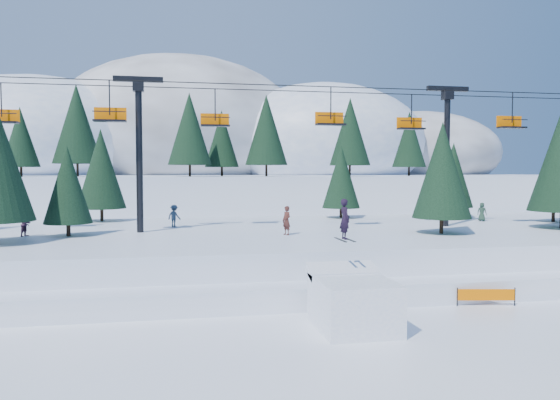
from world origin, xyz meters
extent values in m
plane|color=white|center=(0.00, 0.00, 0.00)|extent=(160.00, 160.00, 0.00)
cube|color=white|center=(0.00, 18.00, 1.25)|extent=(70.00, 22.00, 2.50)
cube|color=white|center=(0.00, 8.00, 0.55)|extent=(70.00, 6.00, 1.10)
cube|color=white|center=(0.00, 68.00, 3.00)|extent=(110.00, 60.00, 6.00)
ellipsoid|color=white|center=(-28.00, 72.00, 11.45)|extent=(36.00, 32.40, 19.80)
ellipsoid|color=#605B59|center=(-6.00, 78.00, 13.26)|extent=(44.00, 39.60, 26.40)
ellipsoid|color=white|center=(18.00, 70.00, 11.42)|extent=(34.00, 30.60, 19.72)
ellipsoid|color=#605B59|center=(38.00, 76.00, 10.12)|extent=(30.00, 27.00, 15.00)
cylinder|color=black|center=(-5.13, 40.34, 6.63)|extent=(0.26, 0.26, 1.26)
cone|color=#18361F|center=(-5.13, 40.34, 11.14)|extent=(4.69, 4.69, 7.75)
cylinder|color=black|center=(3.39, 41.32, 6.64)|extent=(0.26, 0.26, 1.28)
cone|color=#18361F|center=(3.39, 41.32, 11.22)|extent=(4.76, 4.76, 7.87)
cylinder|color=black|center=(13.06, 40.90, 6.63)|extent=(0.26, 0.26, 1.26)
cone|color=#18361F|center=(13.06, 40.90, 11.12)|extent=(4.67, 4.67, 7.73)
cylinder|color=black|center=(-17.25, 43.99, 6.71)|extent=(0.26, 0.26, 1.42)
cone|color=#18361F|center=(-17.25, 43.99, 11.77)|extent=(5.27, 5.27, 8.71)
cylinder|color=black|center=(21.32, 43.12, 6.55)|extent=(0.26, 0.26, 1.09)
cone|color=#18361F|center=(21.32, 43.12, 10.45)|extent=(4.06, 4.06, 6.71)
cylinder|color=black|center=(-22.58, 42.15, 6.51)|extent=(0.26, 0.26, 1.02)
cone|color=#18361F|center=(-22.58, 42.15, 10.17)|extent=(3.80, 3.80, 6.29)
cylinder|color=black|center=(-1.35, 44.29, 6.53)|extent=(0.26, 0.26, 1.07)
cone|color=#18361F|center=(-1.35, 44.29, 10.34)|extent=(3.96, 3.96, 6.55)
cube|color=white|center=(0.58, 2.17, 1.04)|extent=(3.06, 3.78, 2.07)
cube|color=white|center=(0.58, 3.80, 2.12)|extent=(3.06, 1.32, 0.74)
imported|color=black|center=(0.68, 3.77, 4.45)|extent=(0.49, 0.70, 1.80)
cube|color=black|center=(0.48, 3.77, 3.53)|extent=(0.11, 1.65, 0.03)
cube|color=black|center=(0.88, 3.77, 3.53)|extent=(0.11, 1.65, 0.03)
cylinder|color=black|center=(-9.00, 18.00, 7.50)|extent=(0.44, 0.44, 10.00)
cube|color=black|center=(-9.00, 18.00, 12.60)|extent=(3.20, 0.35, 0.35)
cube|color=black|center=(-9.00, 18.00, 12.15)|extent=(0.70, 0.70, 0.70)
cylinder|color=black|center=(13.00, 18.00, 7.50)|extent=(0.44, 0.44, 10.00)
cube|color=black|center=(13.00, 18.00, 12.60)|extent=(3.20, 0.35, 0.35)
cube|color=black|center=(13.00, 18.00, 12.15)|extent=(0.70, 0.70, 0.70)
cylinder|color=black|center=(2.00, 16.80, 12.30)|extent=(46.00, 0.06, 0.06)
cylinder|color=black|center=(2.00, 19.20, 12.30)|extent=(46.00, 0.06, 0.06)
cylinder|color=black|center=(-17.74, 19.20, 11.20)|extent=(0.08, 0.08, 2.20)
cube|color=black|center=(-17.74, 19.20, 9.75)|extent=(2.00, 0.75, 0.12)
cube|color=#EE6900|center=(-17.74, 19.58, 10.20)|extent=(2.00, 0.10, 0.85)
cylinder|color=black|center=(-17.74, 18.85, 10.30)|extent=(2.00, 0.06, 0.06)
cylinder|color=black|center=(-10.70, 16.80, 11.20)|extent=(0.08, 0.08, 2.20)
cube|color=black|center=(-10.70, 16.80, 9.75)|extent=(2.00, 0.75, 0.12)
cube|color=#EE6900|center=(-10.70, 17.18, 10.20)|extent=(2.00, 0.10, 0.85)
cylinder|color=black|center=(-10.70, 16.45, 10.30)|extent=(2.00, 0.06, 0.06)
cylinder|color=black|center=(-3.89, 19.20, 11.20)|extent=(0.08, 0.08, 2.20)
cube|color=black|center=(-3.89, 19.20, 9.75)|extent=(2.00, 0.75, 0.12)
cube|color=#EE6900|center=(-3.89, 19.58, 10.20)|extent=(2.00, 0.10, 0.85)
cylinder|color=black|center=(-3.89, 18.85, 10.30)|extent=(2.00, 0.06, 0.06)
cylinder|color=black|center=(3.78, 16.80, 11.20)|extent=(0.08, 0.08, 2.20)
cube|color=black|center=(3.78, 16.80, 9.75)|extent=(2.00, 0.75, 0.12)
cube|color=#EE6900|center=(3.78, 17.18, 10.20)|extent=(2.00, 0.10, 0.85)
cylinder|color=black|center=(3.78, 16.45, 10.30)|extent=(2.00, 0.06, 0.06)
cylinder|color=black|center=(10.74, 19.20, 11.20)|extent=(0.08, 0.08, 2.20)
cube|color=black|center=(10.74, 19.20, 9.75)|extent=(2.00, 0.75, 0.12)
cube|color=#EE6900|center=(10.74, 19.58, 10.20)|extent=(2.00, 0.10, 0.85)
cylinder|color=black|center=(10.74, 18.85, 10.30)|extent=(2.00, 0.06, 0.06)
cylinder|color=black|center=(17.49, 16.80, 11.20)|extent=(0.08, 0.08, 2.20)
cube|color=black|center=(17.49, 16.80, 9.75)|extent=(2.00, 0.75, 0.12)
cube|color=#EE6900|center=(17.49, 17.18, 10.20)|extent=(2.00, 0.10, 0.85)
cylinder|color=black|center=(17.49, 16.45, 10.30)|extent=(2.00, 0.06, 0.06)
cylinder|color=black|center=(23.21, 19.57, 2.93)|extent=(0.26, 0.26, 0.85)
cone|color=#18361F|center=(23.21, 19.57, 5.97)|extent=(3.16, 3.16, 5.23)
cylinder|color=black|center=(17.31, 24.89, 2.96)|extent=(0.26, 0.26, 0.92)
cone|color=#18361F|center=(17.31, 24.89, 6.24)|extent=(3.41, 3.41, 5.65)
cylinder|color=black|center=(-12.59, 26.96, 3.03)|extent=(0.26, 0.26, 1.05)
cone|color=#18361F|center=(-12.59, 26.96, 6.78)|extent=(3.90, 3.90, 6.46)
cylinder|color=black|center=(7.49, 26.30, 2.94)|extent=(0.26, 0.26, 0.88)
cone|color=#18361F|center=(7.49, 26.30, 6.09)|extent=(3.28, 3.28, 5.42)
cylinder|color=black|center=(-13.30, 16.71, 2.90)|extent=(0.26, 0.26, 0.80)
cone|color=#18361F|center=(-13.30, 16.71, 5.74)|extent=(2.96, 2.96, 4.89)
cylinder|color=black|center=(10.38, 13.59, 3.01)|extent=(0.26, 0.26, 1.02)
cone|color=#18361F|center=(10.38, 13.59, 6.65)|extent=(3.78, 3.78, 6.26)
imported|color=#223A2C|center=(17.85, 21.14, 3.26)|extent=(0.87, 0.86, 1.52)
imported|color=#233345|center=(-6.78, 20.98, 3.32)|extent=(1.21, 1.12, 1.63)
imported|color=#3C233A|center=(-15.85, 16.98, 3.27)|extent=(0.85, 0.93, 1.55)
imported|color=#4C241D|center=(0.28, 14.69, 3.42)|extent=(0.71, 0.80, 1.84)
cylinder|color=black|center=(6.77, 4.88, 0.45)|extent=(0.06, 0.06, 0.90)
cylinder|color=black|center=(9.52, 4.36, 0.45)|extent=(0.06, 0.06, 0.90)
cube|color=#EE6900|center=(8.14, 4.62, 0.55)|extent=(2.76, 0.56, 0.55)
cylinder|color=black|center=(8.97, 5.25, 0.45)|extent=(0.06, 0.06, 0.90)
cylinder|color=black|center=(11.72, 5.81, 0.45)|extent=(0.06, 0.06, 0.90)
cube|color=#EE6900|center=(10.34, 5.53, 0.55)|extent=(2.75, 0.60, 0.55)
camera|label=1|loc=(-6.66, -19.26, 6.55)|focal=35.00mm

